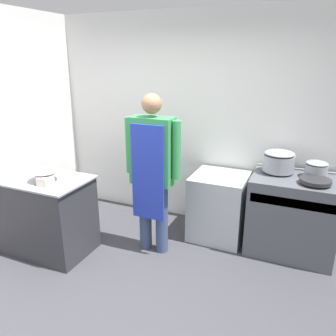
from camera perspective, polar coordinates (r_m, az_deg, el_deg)
ground_plane at (r=3.29m, az=-8.74°, el=-21.98°), size 14.00×14.00×0.00m
wall_back at (r=4.30m, az=4.01°, el=8.11°), size 8.00×0.05×2.70m
wall_left at (r=4.58m, az=-23.41°, el=7.28°), size 0.05×8.00×2.70m
prep_counter at (r=4.04m, az=-20.99°, el=-7.44°), size 1.14×0.65×0.88m
stove at (r=3.96m, az=20.70°, el=-7.76°), size 0.92×0.64×0.92m
fridge_unit at (r=4.10m, az=8.83°, el=-6.55°), size 0.64×0.65×0.80m
person_cook at (r=3.53m, az=-2.74°, el=0.37°), size 0.64×0.24×1.79m
mixing_bowl at (r=3.72m, az=-20.62°, el=-1.28°), size 0.31×0.31×0.11m
plastic_tub at (r=3.60m, az=-20.57°, el=-2.17°), size 0.13×0.13×0.09m
stock_pot at (r=3.87m, az=18.74°, el=1.18°), size 0.34×0.34×0.24m
saute_pan at (r=3.68m, az=24.29°, el=-2.03°), size 0.31×0.31×0.04m
sauce_pot at (r=3.88m, az=24.43°, el=-0.08°), size 0.23×0.23×0.16m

